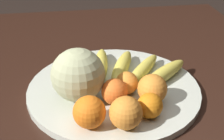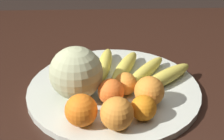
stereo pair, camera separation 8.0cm
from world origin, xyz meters
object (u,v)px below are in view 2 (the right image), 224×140
Objects in this scene: orange_front_left at (125,84)px; banana_bunch at (125,69)px; orange_mid_center at (81,110)px; orange_back_left at (144,108)px; orange_top_small at (149,91)px; kitchen_table at (113,105)px; produce_tag at (112,95)px; fruit_bowl at (112,89)px; orange_back_right at (119,113)px; melon at (76,73)px; orange_front_right at (111,92)px.

banana_bunch is at bearing -3.22° from orange_front_left.
orange_mid_center is 0.14m from orange_back_left.
banana_bunch is at bearing 18.70° from orange_top_small.
produce_tag is at bearing 176.70° from kitchen_table.
orange_front_left is (-0.04, -0.03, 0.04)m from fruit_bowl.
orange_back_right is 1.01× the size of orange_top_small.
melon is at bearing 134.77° from kitchen_table.
fruit_bowl is 0.17m from orange_back_right.
fruit_bowl reaches higher than kitchen_table.
orange_back_left reaches higher than produce_tag.
orange_back_right reaches higher than orange_back_left.
orange_front_left is (-0.09, -0.03, 0.13)m from kitchen_table.
orange_front_right reaches higher than banana_bunch.
fruit_bowl is 3.46× the size of melon.
orange_front_left is 0.11m from orange_back_left.
orange_top_small is (0.08, -0.08, -0.00)m from orange_back_right.
orange_front_right is at bearing 47.51° from orange_back_left.
melon is 0.19m from orange_back_left.
orange_back_left is (-0.10, -0.03, 0.00)m from orange_front_left.
kitchen_table is at bearing 17.59° from orange_back_left.
kitchen_table is 0.11m from fruit_bowl.
orange_front_left reaches higher than banana_bunch.
orange_front_left is 0.16m from orange_mid_center.
orange_top_small is at bearing -148.89° from kitchen_table.
produce_tag is (0.12, 0.01, -0.04)m from orange_back_right.
orange_top_small is at bearing -42.62° from orange_back_right.
banana_bunch is 0.20m from orange_back_left.
orange_front_left is (0.01, -0.12, -0.04)m from melon.
orange_front_left is 0.56× the size of produce_tag.
produce_tag is (-0.10, 0.01, 0.10)m from kitchen_table.
orange_back_right is (-0.02, -0.08, 0.00)m from orange_mid_center.
orange_mid_center is (-0.15, 0.07, 0.04)m from fruit_bowl.
melon is 0.16m from orange_back_right.
banana_bunch is at bearing -32.63° from fruit_bowl.
orange_mid_center reaches higher than kitchen_table.
orange_back_left reaches higher than banana_bunch.
orange_back_right is (-0.13, 0.02, 0.01)m from orange_front_left.
orange_mid_center is 0.08m from orange_back_right.
kitchen_table is 17.57× the size of orange_back_right.
melon is at bearing 37.40° from orange_back_right.
melon is 2.23× the size of orange_back_left.
kitchen_table is at bearing 0.88° from orange_back_right.
melon is at bearing 114.35° from fruit_bowl.
produce_tag is at bearing 178.77° from fruit_bowl.
orange_back_left is (0.01, -0.14, -0.01)m from orange_mid_center.
orange_back_right is 0.70× the size of produce_tag.
orange_top_small is at bearing -131.55° from orange_front_left.
orange_back_left is 0.06m from orange_top_small.
orange_top_small reaches higher than produce_tag.
orange_front_right is 0.09m from orange_top_small.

